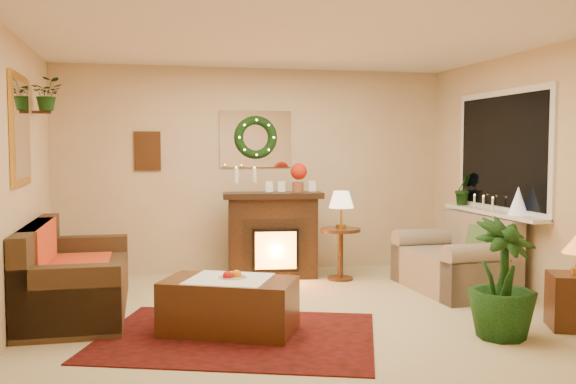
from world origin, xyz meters
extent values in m
plane|color=beige|center=(0.00, 0.00, 0.00)|extent=(5.00, 5.00, 0.00)
plane|color=white|center=(0.00, 0.00, 2.60)|extent=(5.00, 5.00, 0.00)
plane|color=#EFD88C|center=(0.00, 2.25, 1.30)|extent=(5.00, 5.00, 0.00)
plane|color=#EFD88C|center=(0.00, -2.25, 1.30)|extent=(5.00, 5.00, 0.00)
plane|color=#EFD88C|center=(-2.50, 0.00, 1.30)|extent=(4.50, 4.50, 0.00)
plane|color=#EFD88C|center=(2.50, 0.00, 1.30)|extent=(4.50, 4.50, 0.00)
cube|color=#44080F|center=(-0.66, -0.60, 0.01)|extent=(2.72, 2.37, 0.01)
cube|color=brown|center=(-2.04, 0.55, 0.43)|extent=(0.90, 2.03, 0.87)
cube|color=red|center=(-2.12, 0.69, 0.46)|extent=(0.74, 1.21, 0.02)
cube|color=black|center=(0.12, 1.74, 0.55)|extent=(1.10, 0.44, 0.98)
sphere|color=red|center=(0.44, 1.71, 1.30)|extent=(0.20, 0.20, 0.20)
cylinder|color=white|center=(-0.33, 1.68, 1.26)|extent=(0.06, 0.06, 0.18)
cylinder|color=white|center=(-0.10, 1.71, 1.26)|extent=(0.06, 0.06, 0.17)
cube|color=white|center=(0.00, 2.23, 1.70)|extent=(0.92, 0.02, 0.72)
torus|color=#194719|center=(0.00, 2.19, 1.72)|extent=(0.55, 0.11, 0.55)
cube|color=#381E11|center=(-1.35, 2.23, 1.55)|extent=(0.32, 0.03, 0.48)
cube|color=gold|center=(-2.48, 0.30, 1.75)|extent=(0.03, 0.84, 1.00)
imported|color=#194719|center=(-2.34, 1.05, 1.97)|extent=(0.33, 0.28, 0.36)
cube|color=gray|center=(1.94, 0.62, 0.42)|extent=(0.90, 1.48, 0.84)
cube|color=white|center=(2.48, 0.55, 1.55)|extent=(0.03, 1.86, 1.36)
cube|color=black|center=(2.47, 0.55, 1.55)|extent=(0.02, 1.70, 1.22)
cube|color=white|center=(2.38, 0.55, 0.87)|extent=(0.22, 1.86, 0.04)
cone|color=silver|center=(2.38, 0.06, 1.04)|extent=(0.20, 0.20, 0.30)
imported|color=#2E5A26|center=(2.40, 1.25, 1.08)|extent=(0.29, 0.23, 0.52)
cylinder|color=#44291A|center=(0.90, 1.45, 0.33)|extent=(0.61, 0.61, 0.62)
cone|color=beige|center=(0.90, 1.43, 0.88)|extent=(0.30, 0.30, 0.46)
cube|color=black|center=(2.26, -1.01, 0.27)|extent=(0.52, 0.52, 0.49)
cube|color=#3D2615|center=(-0.70, -0.48, 0.21)|extent=(1.27, 1.02, 0.47)
cylinder|color=#B9BAAB|center=(-0.67, -0.44, 0.45)|extent=(0.25, 0.25, 0.06)
imported|color=#2A5B30|center=(1.50, -1.12, 0.45)|extent=(2.16, 2.16, 3.01)
camera|label=1|loc=(-1.41, -5.87, 1.60)|focal=40.00mm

